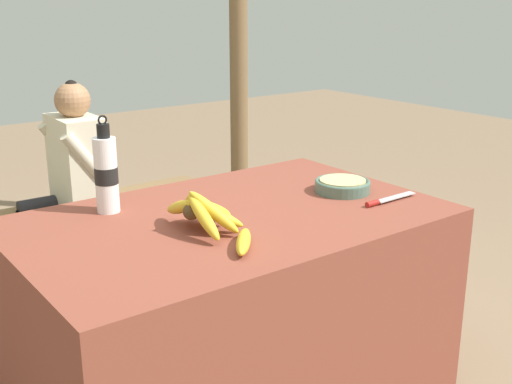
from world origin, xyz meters
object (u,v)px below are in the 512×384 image
water_bottle (106,173)px  loose_banana_front (243,242)px  seated_vendor (69,172)px  knife (384,200)px  support_post_far (238,17)px  wooden_bench (61,220)px  banana_bunch_ripe (201,210)px  serving_bowl (343,185)px

water_bottle → loose_banana_front: 0.57m
seated_vendor → knife: bearing=109.6°
water_bottle → support_post_far: bearing=42.6°
water_bottle → wooden_bench: 1.27m
banana_bunch_ripe → loose_banana_front: bearing=-84.5°
water_bottle → seated_vendor: water_bottle is taller
serving_bowl → water_bottle: bearing=158.7°
banana_bunch_ripe → water_bottle: (-0.15, 0.34, 0.07)m
wooden_bench → serving_bowl: bearing=-68.6°
support_post_far → loose_banana_front: bearing=-125.2°
serving_bowl → wooden_bench: serving_bowl is taller
water_bottle → support_post_far: size_ratio=0.12×
wooden_bench → banana_bunch_ripe: bearing=-92.8°
water_bottle → knife: size_ratio=1.36×
banana_bunch_ripe → seated_vendor: (0.13, 1.44, -0.21)m
water_bottle → seated_vendor: bearing=75.8°
banana_bunch_ripe → loose_banana_front: banana_bunch_ripe is taller
water_bottle → seated_vendor: 1.17m
support_post_far → water_bottle: bearing=-137.4°
wooden_bench → seated_vendor: seated_vendor is taller
banana_bunch_ripe → support_post_far: (1.40, 1.77, 0.50)m
loose_banana_front → knife: size_ratio=0.72×
serving_bowl → support_post_far: size_ratio=0.08×
banana_bunch_ripe → serving_bowl: 0.64m
serving_bowl → water_bottle: 0.85m
banana_bunch_ripe → water_bottle: water_bottle is taller
knife → support_post_far: size_ratio=0.09×
loose_banana_front → knife: bearing=4.1°
support_post_far → seated_vendor: bearing=-165.5°
wooden_bench → support_post_far: support_post_far is taller
wooden_bench → knife: bearing=-70.2°
support_post_far → knife: bearing=-111.3°
banana_bunch_ripe → serving_bowl: banana_bunch_ripe is taller
serving_bowl → wooden_bench: size_ratio=0.12×
serving_bowl → knife: serving_bowl is taller
seated_vendor → serving_bowl: bearing=111.1°
banana_bunch_ripe → serving_bowl: bearing=3.3°
knife → loose_banana_front: bearing=-176.7°
wooden_bench → seated_vendor: bearing=-29.7°
banana_bunch_ripe → support_post_far: size_ratio=0.12×
serving_bowl → loose_banana_front: size_ratio=1.17×
seated_vendor → support_post_far: support_post_far is taller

